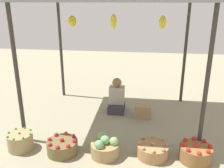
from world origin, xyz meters
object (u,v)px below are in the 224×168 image
(vendor_person, at_px, (117,99))
(basket_potatoes, at_px, (153,150))
(basket_green_chilies, at_px, (20,141))
(basket_red_tomatoes, at_px, (195,153))
(basket_red_apples, at_px, (62,147))
(basket_cabbages, at_px, (105,147))
(wooden_crate_near_vendor, at_px, (143,111))

(vendor_person, distance_m, basket_potatoes, 1.83)
(basket_green_chilies, distance_m, basket_red_tomatoes, 2.90)
(basket_green_chilies, xyz_separation_m, basket_potatoes, (2.23, 0.08, -0.03))
(vendor_person, bearing_deg, basket_red_tomatoes, -48.98)
(basket_green_chilies, distance_m, basket_red_apples, 0.75)
(basket_red_apples, distance_m, basket_potatoes, 1.49)
(vendor_person, distance_m, basket_cabbages, 1.73)
(basket_green_chilies, bearing_deg, basket_potatoes, 2.05)
(basket_red_apples, distance_m, basket_red_tomatoes, 2.15)
(basket_green_chilies, bearing_deg, basket_red_tomatoes, 1.26)
(vendor_person, bearing_deg, wooden_crate_near_vendor, -22.48)
(basket_cabbages, bearing_deg, basket_red_apples, -178.29)
(basket_cabbages, relative_size, basket_potatoes, 0.92)
(basket_potatoes, bearing_deg, wooden_crate_near_vendor, 97.47)
(vendor_person, xyz_separation_m, basket_potatoes, (0.78, -1.64, -0.19))
(wooden_crate_near_vendor, bearing_deg, basket_potatoes, -82.53)
(basket_potatoes, bearing_deg, vendor_person, 115.32)
(vendor_person, bearing_deg, basket_green_chilies, -130.10)
(wooden_crate_near_vendor, bearing_deg, basket_green_chilies, -144.17)
(basket_green_chilies, relative_size, basket_red_tomatoes, 0.84)
(basket_cabbages, xyz_separation_m, wooden_crate_near_vendor, (0.59, 1.48, -0.01))
(basket_green_chilies, relative_size, basket_potatoes, 0.83)
(basket_green_chilies, distance_m, basket_potatoes, 2.23)
(basket_red_apples, bearing_deg, wooden_crate_near_vendor, 49.05)
(basket_cabbages, relative_size, basket_red_tomatoes, 0.94)
(vendor_person, height_order, basket_green_chilies, vendor_person)
(basket_green_chilies, bearing_deg, vendor_person, 49.90)
(vendor_person, xyz_separation_m, basket_green_chilies, (-1.45, -1.72, -0.15))
(basket_red_apples, xyz_separation_m, wooden_crate_near_vendor, (1.30, 1.50, 0.02))
(basket_cabbages, bearing_deg, wooden_crate_near_vendor, 68.37)
(basket_cabbages, height_order, wooden_crate_near_vendor, basket_cabbages)
(basket_red_tomatoes, relative_size, wooden_crate_near_vendor, 1.46)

